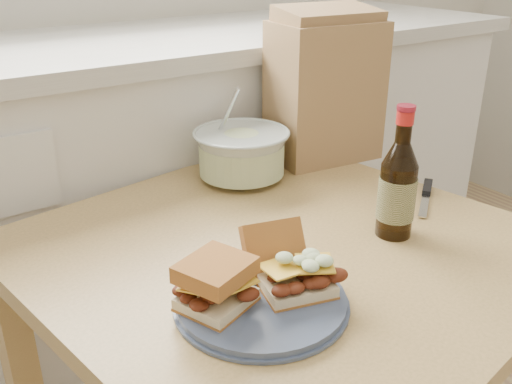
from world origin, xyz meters
TOP-DOWN VIEW (x-y plane):
  - cabinet_run at (-0.00, 1.70)m, footprint 2.50×0.64m
  - dining_table at (0.04, 0.98)m, footprint 0.94×0.94m
  - plate at (-0.10, 0.85)m, footprint 0.25×0.25m
  - sandwich_left at (-0.17, 0.87)m, footprint 0.12×0.11m
  - sandwich_right at (-0.05, 0.86)m, footprint 0.12×0.16m
  - coleslaw_bowl at (0.14, 1.27)m, footprint 0.21×0.21m
  - beer_bottle at (0.22, 0.89)m, footprint 0.07×0.07m
  - knife at (0.41, 0.98)m, footprint 0.16×0.12m
  - paper_bag at (0.38, 1.28)m, footprint 0.26×0.19m

SIDE VIEW (x-z plane):
  - cabinet_run at x=0.00m, z-range 0.00..0.94m
  - dining_table at x=0.04m, z-range 0.24..0.92m
  - knife at x=0.41m, z-range 0.68..0.69m
  - plate at x=-0.10m, z-range 0.68..0.70m
  - sandwich_right at x=-0.05m, z-range 0.68..0.77m
  - sandwich_left at x=-0.17m, z-range 0.70..0.77m
  - coleslaw_bowl at x=0.14m, z-range 0.63..0.84m
  - beer_bottle at x=0.22m, z-range 0.65..0.89m
  - paper_bag at x=0.38m, z-range 0.68..1.00m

